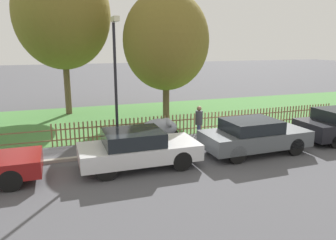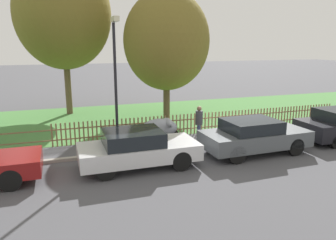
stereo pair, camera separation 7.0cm
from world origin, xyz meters
The scene contains 11 objects.
ground_plane centered at (0.00, 0.00, 0.00)m, with size 120.00×120.00×0.00m, color #4C4C51.
kerb_stone centered at (0.00, 0.10, 0.06)m, with size 34.55×0.20×0.12m, color #9E998E.
grass_strip centered at (0.00, 6.32, 0.01)m, with size 34.55×8.64×0.01m, color #477F3D.
park_fence centered at (0.00, 2.02, 0.50)m, with size 34.55×0.05×1.00m.
parked_car_black_saloon centered at (-4.41, -1.31, 0.69)m, with size 4.11×1.83×1.32m.
parked_car_navy_estate centered at (0.27, -1.31, 0.71)m, with size 4.23×1.93×1.35m.
covered_motorcycle centered at (-2.84, 1.08, 0.66)m, with size 1.81×0.91×1.09m.
tree_behind_motorcycle centered at (-6.26, 8.71, 5.83)m, with size 5.48×5.48×9.00m.
tree_mid_park centered at (-0.98, 5.74, 4.34)m, with size 4.75×4.75×7.09m.
pedestrian_near_fence centered at (-1.14, 0.79, 0.89)m, with size 0.43×0.43×1.58m.
street_lamp centered at (-4.73, 0.60, 3.29)m, with size 0.20×0.79×5.16m.
Camera 1 is at (-6.94, -11.85, 4.22)m, focal length 35.00 mm.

